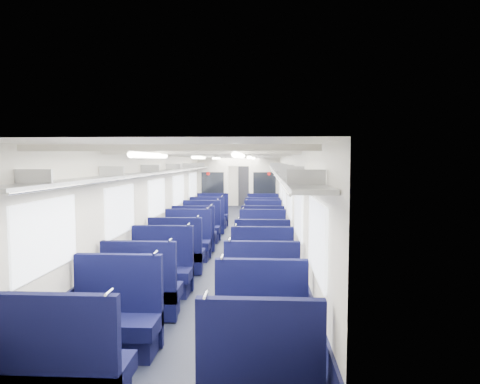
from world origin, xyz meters
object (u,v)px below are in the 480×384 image
Objects in this scene: seat_12 at (194,236)px; seat_19 at (263,217)px; seat_13 at (263,236)px; seat_15 at (263,228)px; seat_5 at (262,293)px; seat_9 at (262,259)px; seat_18 at (212,217)px; seat_16 at (208,222)px; seat_6 at (161,273)px; seat_14 at (201,229)px; seat_8 at (177,256)px; seat_1 at (260,383)px; seat_17 at (263,223)px; seat_0 at (67,375)px; seat_4 at (142,293)px; seat_10 at (187,244)px; seat_11 at (263,245)px; seat_7 at (262,275)px; bulkhead at (239,189)px; end_door at (246,185)px; seat_2 at (115,323)px; seat_3 at (261,332)px.

seat_12 and seat_19 have the same top height.
seat_15 is (0.00, 1.20, 0.00)m from seat_13.
seat_5 is 1.00× the size of seat_9.
seat_18 is at bearing 105.57° from seat_9.
seat_12 is 1.00× the size of seat_16.
seat_14 is at bearing 90.00° from seat_6.
seat_1 is at bearing -70.61° from seat_8.
seat_1 is 1.00× the size of seat_14.
seat_13 is 1.00× the size of seat_17.
seat_4 is (0.00, 2.29, 0.00)m from seat_0.
seat_0 and seat_9 have the same top height.
seat_18 is (-1.66, 3.56, 0.00)m from seat_13.
seat_1 is 10.44m from seat_19.
seat_0 is at bearing -90.00° from seat_10.
seat_0 is at bearing -105.76° from seat_11.
seat_16 is (0.00, 5.90, 0.00)m from seat_6.
seat_10 is 3.46m from seat_16.
seat_18 is 1.00× the size of seat_19.
seat_12 is at bearing -114.64° from seat_19.
seat_17 is (0.00, 1.00, 0.00)m from seat_15.
seat_10 is at bearing -90.00° from seat_18.
seat_6 is at bearing 90.00° from seat_4.
seat_15 is (0.00, 5.73, 0.00)m from seat_5.
seat_7 is 1.00× the size of seat_16.
seat_13 is (0.83, -4.12, -0.88)m from bulkhead.
seat_19 is (1.66, -0.07, 0.00)m from seat_18.
bulkhead is at bearing 85.70° from seat_0.
seat_8 is 1.00× the size of seat_9.
bulkhead is 2.44× the size of seat_18.
seat_6 is 1.00× the size of seat_8.
seat_0 is 1.00× the size of seat_18.
seat_17 is at bearing 90.00° from seat_5.
seat_19 is at bearing -83.05° from end_door.
seat_2 is at bearing -90.00° from seat_18.
seat_12 is (0.00, 6.79, 0.00)m from seat_0.
seat_14 is (-1.66, 7.97, 0.00)m from seat_1.
seat_5 is 2.14m from seat_9.
seat_9 is at bearing 90.00° from seat_1.
seat_14 is at bearing 90.00° from seat_12.
seat_6 is 1.29m from seat_8.
seat_14 is at bearing 128.79° from seat_11.
seat_18 is at bearing 101.59° from seat_5.
seat_4 is 1.00× the size of seat_14.
seat_3 is at bearing -90.00° from seat_9.
seat_14 is (-1.66, 5.56, 0.00)m from seat_5.
seat_1 is at bearing -85.71° from bulkhead.
end_door reaches higher than seat_5.
seat_3 and seat_18 have the same top height.
seat_6 is 2.45m from seat_10.
seat_12 is (-1.66, 5.75, 0.00)m from seat_3.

